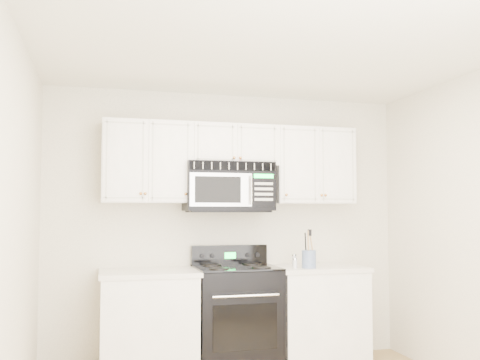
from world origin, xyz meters
name	(u,v)px	position (x,y,z in m)	size (l,w,h in m)	color
room	(289,232)	(0.00, 0.00, 1.30)	(3.51, 3.51, 2.61)	#A0854F
base_cabinet_left	(148,327)	(-0.80, 1.44, 0.43)	(0.86, 0.65, 0.92)	white
base_cabinet_right	(317,318)	(0.80, 1.44, 0.43)	(0.86, 0.65, 0.92)	white
range	(236,316)	(0.00, 1.44, 0.48)	(0.75, 0.68, 1.12)	black
upper_cabinets	(233,160)	(0.00, 1.58, 1.93)	(2.44, 0.37, 0.75)	white
microwave	(228,187)	(-0.05, 1.54, 1.68)	(0.82, 0.46, 0.45)	black
utensil_crock	(309,259)	(0.65, 1.27, 1.01)	(0.13, 0.13, 0.35)	slate
shaker_salt	(295,263)	(0.52, 1.28, 0.97)	(0.04, 0.04, 0.09)	silver
shaker_pepper	(294,260)	(0.58, 1.47, 0.98)	(0.05, 0.05, 0.11)	silver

